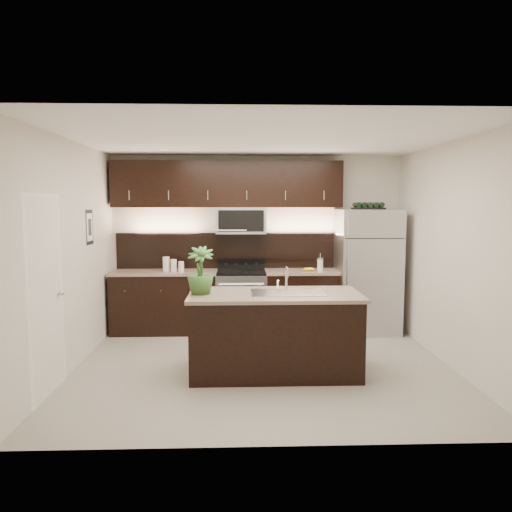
{
  "coord_description": "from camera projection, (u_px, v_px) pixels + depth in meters",
  "views": [
    {
      "loc": [
        -0.29,
        -5.84,
        1.96
      ],
      "look_at": [
        -0.06,
        0.55,
        1.28
      ],
      "focal_mm": 35.0,
      "sensor_mm": 36.0,
      "label": 1
    }
  ],
  "objects": [
    {
      "name": "ground",
      "position": [
        263.0,
        366.0,
        6.02
      ],
      "size": [
        4.5,
        4.5,
        0.0
      ],
      "primitive_type": "plane",
      "color": "gray",
      "rests_on": "ground"
    },
    {
      "name": "room_walls",
      "position": [
        254.0,
        226.0,
        5.81
      ],
      "size": [
        4.52,
        4.02,
        2.71
      ],
      "color": "beige",
      "rests_on": "ground"
    },
    {
      "name": "counter_run",
      "position": [
        228.0,
        301.0,
        7.64
      ],
      "size": [
        3.51,
        0.65,
        0.94
      ],
      "color": "black",
      "rests_on": "ground"
    },
    {
      "name": "upper_fixtures",
      "position": [
        229.0,
        192.0,
        7.61
      ],
      "size": [
        3.49,
        0.4,
        1.66
      ],
      "color": "black",
      "rests_on": "counter_run"
    },
    {
      "name": "island",
      "position": [
        275.0,
        333.0,
        5.75
      ],
      "size": [
        1.96,
        0.96,
        0.94
      ],
      "color": "black",
      "rests_on": "ground"
    },
    {
      "name": "sink_faucet",
      "position": [
        288.0,
        291.0,
        5.71
      ],
      "size": [
        0.84,
        0.5,
        0.28
      ],
      "color": "silver",
      "rests_on": "island"
    },
    {
      "name": "refrigerator",
      "position": [
        367.0,
        271.0,
        7.61
      ],
      "size": [
        0.9,
        0.81,
        1.87
      ],
      "primitive_type": "cube",
      "color": "#B2B2B7",
      "rests_on": "ground"
    },
    {
      "name": "wine_rack",
      "position": [
        368.0,
        206.0,
        7.5
      ],
      "size": [
        0.46,
        0.29,
        0.11
      ],
      "color": "black",
      "rests_on": "refrigerator"
    },
    {
      "name": "plant",
      "position": [
        200.0,
        270.0,
        5.61
      ],
      "size": [
        0.31,
        0.31,
        0.54
      ],
      "primitive_type": "imported",
      "rotation": [
        0.0,
        0.0,
        0.05
      ],
      "color": "#315B24",
      "rests_on": "island"
    },
    {
      "name": "canisters",
      "position": [
        172.0,
        265.0,
        7.47
      ],
      "size": [
        0.32,
        0.16,
        0.22
      ],
      "rotation": [
        0.0,
        0.0,
        -0.28
      ],
      "color": "silver",
      "rests_on": "counter_run"
    },
    {
      "name": "french_press",
      "position": [
        320.0,
        264.0,
        7.58
      ],
      "size": [
        0.09,
        0.09,
        0.26
      ],
      "rotation": [
        0.0,
        0.0,
        -0.32
      ],
      "color": "silver",
      "rests_on": "counter_run"
    },
    {
      "name": "bananas",
      "position": [
        305.0,
        269.0,
        7.55
      ],
      "size": [
        0.21,
        0.18,
        0.05
      ],
      "primitive_type": "ellipsoid",
      "rotation": [
        0.0,
        0.0,
        0.31
      ],
      "color": "yellow",
      "rests_on": "counter_run"
    }
  ]
}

